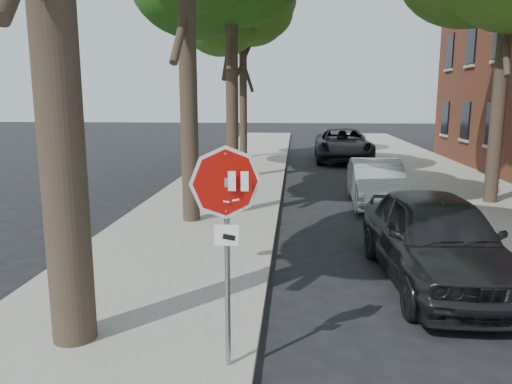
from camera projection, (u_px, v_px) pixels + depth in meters
The scene contains 10 objects.
ground at pixel (287, 376), 5.89m from camera, with size 120.00×120.00×0.00m, color black.
sidewalk_left at pixel (223, 188), 17.83m from camera, with size 4.00×55.00×0.12m, color gray.
sidewalk_right at pixel (468, 191), 17.17m from camera, with size 4.00×55.00×0.12m, color gray.
curb_left at pixel (280, 189), 17.67m from camera, with size 0.12×55.00×0.13m, color #9E9384.
curb_right at pixel (407, 190), 17.33m from camera, with size 0.12×55.00×0.13m, color #9E9384.
stop_sign at pixel (226, 215), 5.56m from camera, with size 0.76×0.34×2.61m.
tree_far at pixel (243, 18), 25.43m from camera, with size 5.29×4.91×9.33m.
car_a at pixel (436, 238), 8.73m from camera, with size 1.91×4.75×1.62m, color black.
car_b at pixel (376, 183), 15.16m from camera, with size 1.46×4.18×1.38m, color #B0B5B9.
car_d at pixel (343, 145), 25.68m from camera, with size 2.78×6.02×1.67m, color black.
Camera 1 is at (0.06, -5.39, 3.24)m, focal length 35.00 mm.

